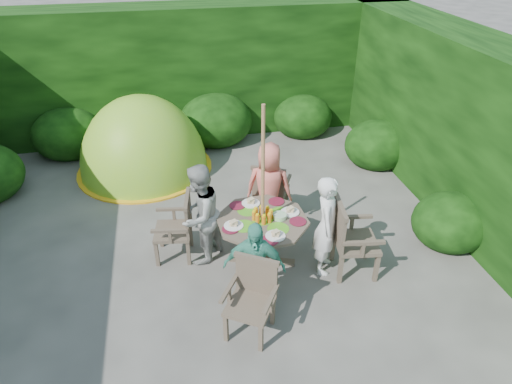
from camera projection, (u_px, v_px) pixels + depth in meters
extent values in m
plane|color=#4B4943|center=(205.00, 244.00, 6.37)|extent=(60.00, 60.00, 0.00)
cube|color=black|center=(180.00, 72.00, 9.05)|extent=(9.00, 1.00, 2.50)
cube|color=black|center=(484.00, 138.00, 6.40)|extent=(1.00, 9.00, 2.50)
cylinder|color=#45392D|center=(262.00, 242.00, 5.87)|extent=(0.12, 0.12, 0.65)
cube|color=#45392D|center=(262.00, 260.00, 6.03)|extent=(0.85, 0.37, 0.06)
cube|color=#45392D|center=(262.00, 260.00, 6.03)|extent=(0.37, 0.85, 0.06)
cylinder|color=#45392D|center=(262.00, 221.00, 5.69)|extent=(1.51, 1.51, 0.04)
cylinder|color=#50AB1D|center=(244.00, 226.00, 5.56)|extent=(0.27, 0.27, 0.00)
cylinder|color=#50AB1D|center=(278.00, 229.00, 5.51)|extent=(0.27, 0.27, 0.00)
cylinder|color=#50AB1D|center=(248.00, 210.00, 5.85)|extent=(0.27, 0.27, 0.00)
cylinder|color=#50AB1D|center=(280.00, 213.00, 5.81)|extent=(0.27, 0.27, 0.00)
cylinder|color=#50AB1D|center=(262.00, 219.00, 5.68)|extent=(0.27, 0.27, 0.00)
cylinder|color=white|center=(290.00, 212.00, 5.80)|extent=(0.24, 0.24, 0.01)
cylinder|color=white|center=(251.00, 203.00, 5.98)|extent=(0.24, 0.24, 0.01)
cylinder|color=white|center=(234.00, 226.00, 5.55)|extent=(0.24, 0.24, 0.01)
cylinder|color=white|center=(275.00, 236.00, 5.38)|extent=(0.24, 0.24, 0.01)
cylinder|color=#BA0C2E|center=(298.00, 221.00, 5.63)|extent=(0.21, 0.21, 0.01)
cylinder|color=#BA0C2E|center=(276.00, 201.00, 6.02)|extent=(0.21, 0.21, 0.01)
cylinder|color=#BA0C2E|center=(237.00, 205.00, 5.94)|extent=(0.21, 0.21, 0.01)
cylinder|color=#BA0C2E|center=(231.00, 229.00, 5.50)|extent=(0.21, 0.21, 0.01)
cylinder|color=#BA0C2E|center=(270.00, 240.00, 5.31)|extent=(0.21, 0.21, 0.01)
cylinder|color=#55B746|center=(280.00, 216.00, 5.68)|extent=(0.17, 0.17, 0.06)
cylinder|color=olive|center=(263.00, 191.00, 5.47)|extent=(0.06, 0.06, 2.20)
cube|color=#45392D|center=(356.00, 243.00, 5.69)|extent=(0.58, 0.60, 0.05)
cube|color=#45392D|center=(377.00, 268.00, 5.63)|extent=(0.06, 0.06, 0.43)
cube|color=#45392D|center=(367.00, 245.00, 6.01)|extent=(0.06, 0.06, 0.43)
cube|color=#45392D|center=(341.00, 269.00, 5.60)|extent=(0.06, 0.06, 0.43)
cube|color=#45392D|center=(333.00, 246.00, 5.99)|extent=(0.06, 0.06, 0.43)
cube|color=#45392D|center=(339.00, 225.00, 5.53)|extent=(0.11, 0.53, 0.51)
cube|color=#45392D|center=(364.00, 243.00, 5.36)|extent=(0.51, 0.12, 0.04)
cube|color=#45392D|center=(353.00, 217.00, 5.81)|extent=(0.51, 0.12, 0.04)
cube|color=#45392D|center=(173.00, 231.00, 5.96)|extent=(0.53, 0.55, 0.05)
cube|color=#45392D|center=(161.00, 235.00, 6.23)|extent=(0.05, 0.05, 0.39)
cube|color=#45392D|center=(157.00, 254.00, 5.89)|extent=(0.05, 0.05, 0.39)
cube|color=#45392D|center=(191.00, 234.00, 6.25)|extent=(0.05, 0.05, 0.39)
cube|color=#45392D|center=(188.00, 253.00, 5.91)|extent=(0.05, 0.05, 0.39)
cube|color=#45392D|center=(188.00, 215.00, 5.84)|extent=(0.11, 0.48, 0.46)
cube|color=#45392D|center=(173.00, 209.00, 6.07)|extent=(0.46, 0.12, 0.04)
cube|color=#45392D|center=(169.00, 231.00, 5.66)|extent=(0.46, 0.12, 0.04)
cube|color=#45392D|center=(271.00, 191.00, 6.84)|extent=(0.63, 0.62, 0.05)
cube|color=#45392D|center=(286.00, 197.00, 7.06)|extent=(0.06, 0.06, 0.38)
cube|color=#45392D|center=(262.00, 193.00, 7.15)|extent=(0.06, 0.06, 0.38)
cube|color=#45392D|center=(281.00, 211.00, 6.73)|extent=(0.06, 0.06, 0.38)
cube|color=#45392D|center=(255.00, 207.00, 6.82)|extent=(0.06, 0.06, 0.38)
cube|color=#45392D|center=(268.00, 184.00, 6.53)|extent=(0.44, 0.24, 0.45)
cube|color=#45392D|center=(287.00, 182.00, 6.69)|extent=(0.24, 0.43, 0.04)
cube|color=#45392D|center=(256.00, 178.00, 6.79)|extent=(0.24, 0.43, 0.04)
cube|color=#45392D|center=(250.00, 306.00, 4.85)|extent=(0.63, 0.63, 0.04)
cube|color=#45392D|center=(226.00, 328.00, 4.85)|extent=(0.06, 0.06, 0.38)
cube|color=#45392D|center=(261.00, 338.00, 4.73)|extent=(0.06, 0.06, 0.38)
cube|color=#45392D|center=(240.00, 302.00, 5.17)|extent=(0.06, 0.06, 0.38)
cube|color=#45392D|center=(273.00, 311.00, 5.05)|extent=(0.06, 0.06, 0.38)
cube|color=#45392D|center=(257.00, 276.00, 4.89)|extent=(0.42, 0.28, 0.45)
cube|color=#45392D|center=(229.00, 288.00, 4.82)|extent=(0.27, 0.41, 0.04)
cube|color=#45392D|center=(271.00, 299.00, 4.68)|extent=(0.27, 0.41, 0.04)
imported|color=white|center=(327.00, 225.00, 5.61)|extent=(0.48, 0.57, 1.34)
imported|color=#9D9F99|center=(200.00, 215.00, 5.77)|extent=(0.82, 0.85, 1.38)
imported|color=#E26C5D|center=(269.00, 188.00, 6.37)|extent=(0.77, 0.64, 1.34)
imported|color=teal|center=(254.00, 267.00, 5.06)|extent=(0.75, 0.47, 1.19)
ellipsoid|color=#8DC826|center=(146.00, 169.00, 8.23)|extent=(2.83, 2.83, 2.71)
ellipsoid|color=black|center=(161.00, 188.00, 7.67)|extent=(0.85, 0.63, 0.93)
cylinder|color=yellow|center=(146.00, 168.00, 8.22)|extent=(2.37, 2.37, 0.03)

